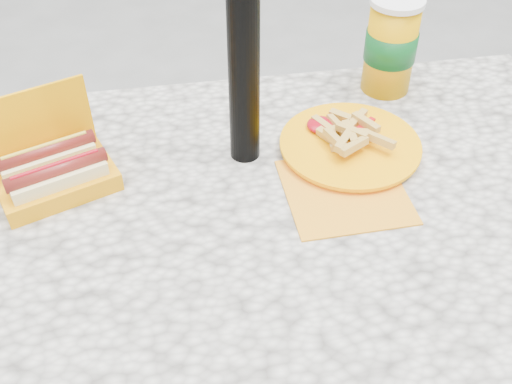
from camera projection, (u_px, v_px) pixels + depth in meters
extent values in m
cube|color=beige|center=(261.00, 230.00, 1.00)|extent=(1.20, 0.80, 0.05)
cylinder|color=black|center=(13.00, 281.00, 1.41)|extent=(0.07, 0.07, 0.70)
cylinder|color=black|center=(445.00, 227.00, 1.53)|extent=(0.07, 0.07, 0.70)
cube|color=#FDA100|center=(56.00, 180.00, 1.02)|extent=(0.21, 0.17, 0.03)
cube|color=#FDA100|center=(35.00, 123.00, 1.01)|extent=(0.17, 0.08, 0.12)
cube|color=#F8E39C|center=(59.00, 181.00, 0.99)|extent=(0.15, 0.09, 0.04)
cylinder|color=maroon|center=(56.00, 170.00, 0.98)|extent=(0.16, 0.08, 0.02)
cylinder|color=maroon|center=(55.00, 165.00, 0.97)|extent=(0.13, 0.06, 0.01)
cube|color=#F8E39C|center=(49.00, 162.00, 1.03)|extent=(0.15, 0.09, 0.04)
cylinder|color=maroon|center=(46.00, 151.00, 1.01)|extent=(0.16, 0.08, 0.02)
cylinder|color=gold|center=(44.00, 146.00, 1.01)|extent=(0.13, 0.06, 0.01)
cube|color=orange|center=(345.00, 191.00, 1.02)|extent=(0.19, 0.19, 0.00)
cylinder|color=#FDA100|center=(350.00, 146.00, 1.10)|extent=(0.23, 0.23, 0.01)
cylinder|color=#FDA100|center=(350.00, 144.00, 1.10)|extent=(0.24, 0.24, 0.01)
cube|color=gold|center=(352.00, 131.00, 1.08)|extent=(0.05, 0.05, 0.01)
cube|color=gold|center=(349.00, 138.00, 1.09)|extent=(0.06, 0.05, 0.01)
cube|color=gold|center=(335.00, 141.00, 1.08)|extent=(0.03, 0.06, 0.01)
cube|color=gold|center=(379.00, 140.00, 1.07)|extent=(0.05, 0.05, 0.01)
cube|color=gold|center=(357.00, 119.00, 1.11)|extent=(0.05, 0.05, 0.01)
cube|color=gold|center=(335.00, 140.00, 1.07)|extent=(0.03, 0.06, 0.01)
cube|color=gold|center=(344.00, 140.00, 1.06)|extent=(0.05, 0.06, 0.01)
cube|color=gold|center=(350.00, 133.00, 1.08)|extent=(0.01, 0.06, 0.01)
cube|color=gold|center=(330.00, 138.00, 1.09)|extent=(0.04, 0.06, 0.01)
cube|color=gold|center=(337.00, 126.00, 1.11)|extent=(0.03, 0.06, 0.01)
cube|color=gold|center=(366.00, 123.00, 1.10)|extent=(0.04, 0.06, 0.01)
cube|color=gold|center=(354.00, 146.00, 1.05)|extent=(0.06, 0.04, 0.01)
cube|color=gold|center=(345.00, 118.00, 1.13)|extent=(0.05, 0.05, 0.01)
cube|color=gold|center=(358.00, 133.00, 1.09)|extent=(0.06, 0.03, 0.01)
cube|color=gold|center=(333.00, 138.00, 1.09)|extent=(0.03, 0.06, 0.02)
cube|color=gold|center=(324.00, 126.00, 1.12)|extent=(0.04, 0.06, 0.01)
ellipsoid|color=maroon|center=(321.00, 125.00, 1.12)|extent=(0.05, 0.05, 0.02)
cube|color=#B20F12|center=(356.00, 131.00, 1.09)|extent=(0.09, 0.07, 0.00)
cylinder|color=#E19800|center=(390.00, 48.00, 1.19)|extent=(0.09, 0.09, 0.17)
cylinder|color=#0A4F1B|center=(391.00, 45.00, 1.19)|extent=(0.10, 0.10, 0.06)
cylinder|color=white|center=(398.00, 1.00, 1.13)|extent=(0.10, 0.10, 0.01)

